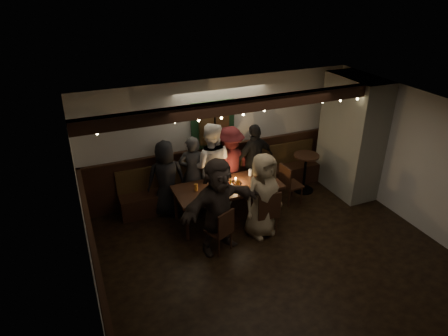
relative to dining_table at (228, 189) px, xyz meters
name	(u,v)px	position (x,y,z in m)	size (l,w,h in m)	color
room	(289,159)	(1.36, 0.02, 0.39)	(6.02, 5.01, 2.62)	black
dining_table	(228,189)	(0.00, 0.00, 0.00)	(2.10, 0.90, 0.91)	black
chair_near_left	(222,229)	(-0.50, -0.93, -0.20)	(0.51, 0.51, 0.86)	black
chair_near_right	(267,210)	(0.46, -0.78, -0.15)	(0.47, 0.47, 0.95)	black
chair_end	(288,182)	(1.42, 0.06, -0.18)	(0.43, 0.43, 0.90)	black
high_top	(305,168)	(2.04, 0.39, -0.12)	(0.56, 0.56, 0.89)	black
person_a	(166,178)	(-1.05, 0.69, 0.11)	(0.77, 0.50, 1.59)	black
person_b	(193,173)	(-0.49, 0.66, 0.12)	(0.59, 0.39, 1.62)	#3A393B
person_c	(211,166)	(-0.11, 0.63, 0.24)	(0.90, 0.70, 1.85)	white
person_d	(230,164)	(0.36, 0.74, 0.14)	(1.07, 0.62, 1.66)	#52171C
person_e	(255,160)	(0.95, 0.73, 0.13)	(0.96, 0.40, 1.63)	black
person_f	(218,206)	(-0.52, -0.80, 0.20)	(1.65, 0.52, 1.78)	#352B26
person_g	(263,196)	(0.39, -0.71, 0.15)	(0.81, 0.53, 1.66)	tan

